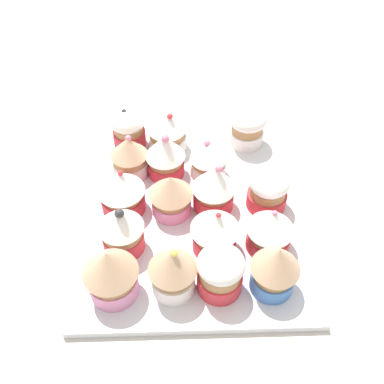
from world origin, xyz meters
The scene contains 19 objects.
ground_plane centered at (0.00, 0.00, -1.50)cm, with size 180.00×180.00×3.00cm, color beige.
baking_tray centered at (0.00, 0.00, 0.60)cm, with size 31.04×37.63×1.20cm.
cupcake_0 centered at (-9.86, -13.32, 5.43)cm, with size 6.64×6.64×8.02cm.
cupcake_1 centered at (-2.65, -13.20, 5.31)cm, with size 5.84×5.84×8.03cm.
cupcake_2 centered at (2.97, -13.15, 4.66)cm, with size 5.69×5.69×6.77cm.
cupcake_3 centered at (9.37, -13.25, 5.37)cm, with size 5.91×5.91×7.88cm.
cupcake_4 centered at (-9.14, -6.75, 5.19)cm, with size 5.87×5.87×8.02cm.
cupcake_5 centered at (2.71, -7.24, 5.03)cm, with size 6.34×6.34×7.48cm.
cupcake_6 centered at (9.76, -7.20, 4.76)cm, with size 6.12×6.12×7.08cm.
cupcake_7 centered at (-9.69, -0.02, 4.88)cm, with size 6.52×6.52×7.38cm.
cupcake_8 centered at (-2.92, -0.75, 4.77)cm, with size 6.03×6.03×6.81cm.
cupcake_9 centered at (3.01, -0.40, 5.15)cm, with size 5.99×5.99×7.99cm.
cupcake_10 centered at (10.59, -0.08, 4.46)cm, with size 5.64×5.64×6.49cm.
cupcake_11 centered at (-9.11, 7.12, 4.62)cm, with size 5.53×5.53×7.01cm.
cupcake_12 centered at (-3.75, 6.82, 5.06)cm, with size 5.92×5.92×7.78cm.
cupcake_13 centered at (2.62, 6.44, 4.34)cm, with size 5.50×5.50×6.50cm.
cupcake_14 centered at (-9.73, 13.80, 4.50)cm, with size 5.51×5.51×6.67cm.
cupcake_15 centered at (-3.56, 12.69, 4.54)cm, with size 6.08×6.08×6.91cm.
cupcake_16 centered at (9.18, 13.52, 4.68)cm, with size 6.11×6.11×6.56cm.
Camera 1 is at (-1.18, -40.90, 49.67)cm, focal length 41.30 mm.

